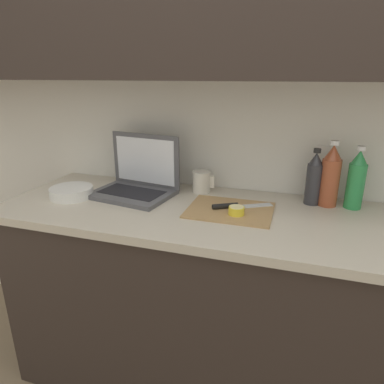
% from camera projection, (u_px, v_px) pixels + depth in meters
% --- Properties ---
extents(wall_back, '(5.20, 0.38, 2.60)m').
position_uv_depth(wall_back, '(289.00, 44.00, 1.38)').
color(wall_back, white).
rests_on(wall_back, ground_plane).
extents(counter_unit, '(2.33, 0.64, 0.90)m').
position_uv_depth(counter_unit, '(268.00, 310.00, 1.51)').
color(counter_unit, '#332823').
rests_on(counter_unit, ground_plane).
extents(laptop, '(0.40, 0.32, 0.27)m').
position_uv_depth(laptop, '(137.00, 180.00, 1.63)').
color(laptop, '#515156').
rests_on(laptop, counter_unit).
extents(cutting_board, '(0.35, 0.27, 0.01)m').
position_uv_depth(cutting_board, '(230.00, 210.00, 1.43)').
color(cutting_board, tan).
rests_on(cutting_board, counter_unit).
extents(knife, '(0.24, 0.15, 0.02)m').
position_uv_depth(knife, '(232.00, 206.00, 1.44)').
color(knife, silver).
rests_on(knife, cutting_board).
extents(lemon_half_cut, '(0.06, 0.06, 0.03)m').
position_uv_depth(lemon_half_cut, '(236.00, 210.00, 1.37)').
color(lemon_half_cut, yellow).
rests_on(lemon_half_cut, cutting_board).
extents(bottle_green_soda, '(0.07, 0.07, 0.27)m').
position_uv_depth(bottle_green_soda, '(356.00, 180.00, 1.43)').
color(bottle_green_soda, '#2D934C').
rests_on(bottle_green_soda, counter_unit).
extents(bottle_oil_tall, '(0.08, 0.08, 0.28)m').
position_uv_depth(bottle_oil_tall, '(330.00, 176.00, 1.46)').
color(bottle_oil_tall, '#A34C2D').
rests_on(bottle_oil_tall, counter_unit).
extents(bottle_water_clear, '(0.07, 0.07, 0.25)m').
position_uv_depth(bottle_water_clear, '(314.00, 179.00, 1.48)').
color(bottle_water_clear, '#333338').
rests_on(bottle_water_clear, counter_unit).
extents(measuring_cup, '(0.11, 0.09, 0.10)m').
position_uv_depth(measuring_cup, '(202.00, 182.00, 1.65)').
color(measuring_cup, silver).
rests_on(measuring_cup, counter_unit).
extents(bowl_white, '(0.20, 0.20, 0.05)m').
position_uv_depth(bowl_white, '(72.00, 192.00, 1.59)').
color(bowl_white, white).
rests_on(bowl_white, counter_unit).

